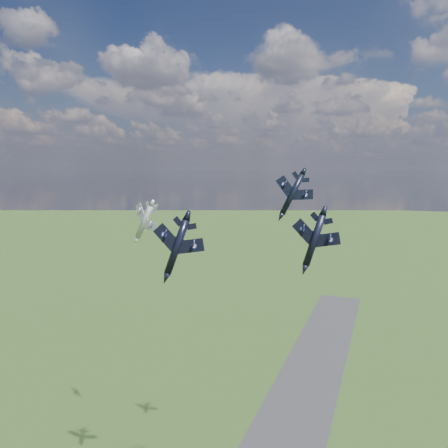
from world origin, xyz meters
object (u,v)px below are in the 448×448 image
at_px(jet_right_navy, 314,240).
at_px(jet_high_navy, 292,194).
at_px(jet_lead_navy, 177,246).
at_px(jet_left_silver, 144,222).

xyz_separation_m(jet_right_navy, jet_high_navy, (-8.41, 21.24, 6.61)).
height_order(jet_right_navy, jet_high_navy, jet_high_navy).
bearing_deg(jet_right_navy, jet_high_navy, 116.60).
bearing_deg(jet_lead_navy, jet_right_navy, -19.16).
distance_m(jet_lead_navy, jet_left_silver, 32.14).
height_order(jet_lead_navy, jet_left_silver, jet_left_silver).
bearing_deg(jet_left_silver, jet_right_navy, -4.04).
relative_size(jet_lead_navy, jet_right_navy, 1.24).
bearing_deg(jet_right_navy, jet_left_silver, 157.29).
relative_size(jet_right_navy, jet_left_silver, 0.83).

